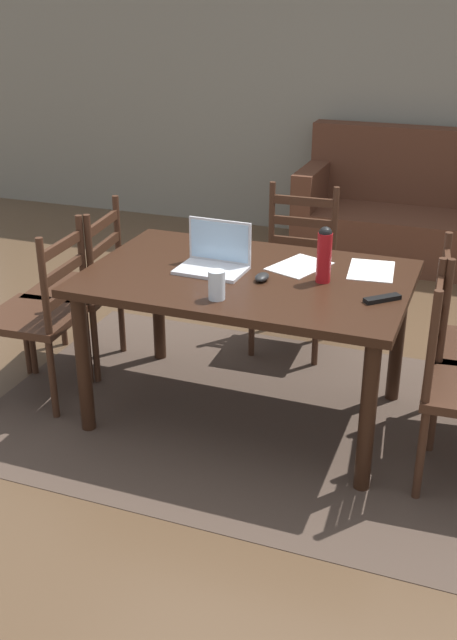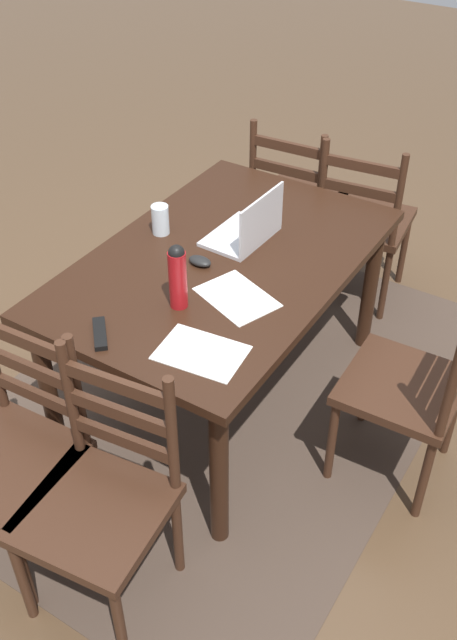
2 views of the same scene
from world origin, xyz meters
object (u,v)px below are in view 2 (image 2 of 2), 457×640
(chair_left_far, at_px, (364,222))
(tv_remote, at_px, (100,334))
(water_bottle, at_px, (178,275))
(chair_right_near, at_px, (15,453))
(chair_far_head, at_px, (413,388))
(dining_table, at_px, (223,276))
(laptop, at_px, (249,229))
(chair_right_far, at_px, (101,501))
(chair_left_near, at_px, (296,202))
(drinking_glass, at_px, (160,220))
(computer_mouse, at_px, (200,261))

(chair_left_far, distance_m, tv_remote, 1.75)
(water_bottle, xyz_separation_m, tv_remote, (0.29, -0.13, -0.13))
(chair_right_near, height_order, water_bottle, water_bottle)
(chair_left_far, relative_size, chair_far_head, 1.00)
(chair_left_far, bearing_deg, tv_remote, -10.11)
(dining_table, bearing_deg, tv_remote, -8.88)
(chair_left_far, bearing_deg, chair_far_head, 32.32)
(laptop, bearing_deg, chair_far_head, 78.60)
(dining_table, bearing_deg, chair_left_far, 169.13)
(chair_right_far, bearing_deg, chair_left_far, 179.74)
(chair_left_near, relative_size, laptop, 2.90)
(chair_far_head, bearing_deg, laptop, -101.40)
(chair_far_head, xyz_separation_m, drinking_glass, (-0.02, -1.19, 0.36))
(chair_left_near, relative_size, chair_right_near, 1.00)
(chair_right_far, xyz_separation_m, chair_left_far, (-2.09, 0.01, 0.00))
(drinking_glass, xyz_separation_m, computer_mouse, (0.11, 0.28, -0.05))
(chair_left_far, relative_size, chair_left_near, 1.00)
(computer_mouse, bearing_deg, dining_table, 150.58)
(water_bottle, relative_size, drinking_glass, 2.03)
(chair_right_far, height_order, laptop, laptop)
(chair_left_far, relative_size, tv_remote, 5.59)
(water_bottle, bearing_deg, drinking_glass, -136.42)
(laptop, xyz_separation_m, water_bottle, (0.53, 0.01, 0.08))
(water_bottle, height_order, computer_mouse, water_bottle)
(dining_table, xyz_separation_m, chair_left_far, (-1.05, 0.20, -0.20))
(chair_right_near, xyz_separation_m, laptop, (-1.22, 0.22, 0.35))
(chair_right_far, height_order, drinking_glass, chair_right_far)
(laptop, distance_m, water_bottle, 0.53)
(chair_far_head, height_order, chair_right_near, same)
(chair_right_far, relative_size, chair_left_far, 1.00)
(chair_left_far, bearing_deg, chair_right_far, -0.26)
(laptop, bearing_deg, chair_right_near, -10.22)
(chair_right_far, distance_m, laptop, 1.28)
(drinking_glass, bearing_deg, chair_right_near, 7.03)
(chair_far_head, relative_size, tv_remote, 5.59)
(chair_far_head, distance_m, water_bottle, 1.00)
(tv_remote, bearing_deg, drinking_glass, 65.37)
(chair_left_far, relative_size, water_bottle, 3.63)
(drinking_glass, bearing_deg, chair_far_head, 88.87)
(chair_left_near, distance_m, water_bottle, 1.48)
(chair_far_head, bearing_deg, computer_mouse, -84.28)
(drinking_glass, height_order, tv_remote, drinking_glass)
(chair_right_far, bearing_deg, computer_mouse, -165.69)
(chair_left_far, xyz_separation_m, laptop, (0.87, -0.18, 0.35))
(computer_mouse, bearing_deg, chair_left_far, 168.23)
(chair_right_far, xyz_separation_m, tv_remote, (-0.40, -0.29, 0.30))
(chair_right_near, bearing_deg, chair_left_near, 179.87)
(chair_left_near, height_order, tv_remote, chair_left_near)
(dining_table, distance_m, chair_right_near, 1.08)
(tv_remote, bearing_deg, computer_mouse, 41.65)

